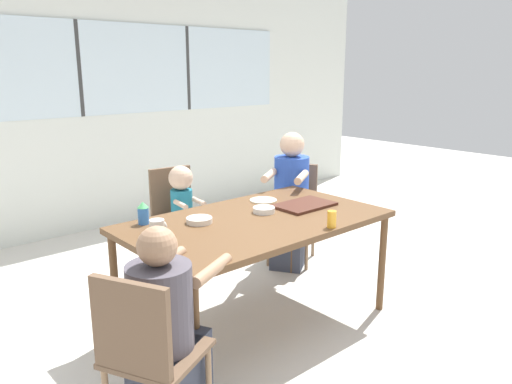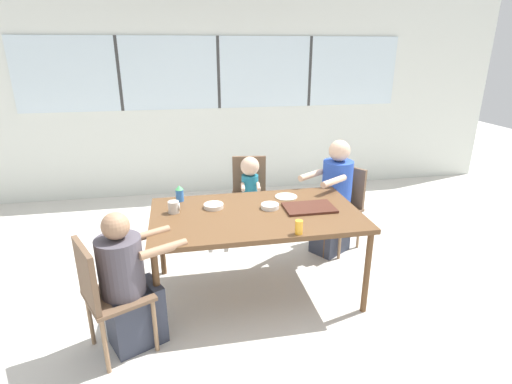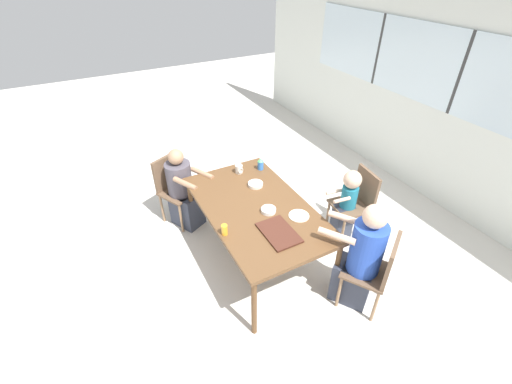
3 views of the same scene
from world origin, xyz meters
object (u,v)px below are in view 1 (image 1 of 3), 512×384
object	(u,v)px
sippy_cup	(143,213)
bowl_cereal	(264,210)
person_toddler	(183,218)
bowl_white_shallow	(199,220)
person_woman_green_shirt	(166,340)
chair_for_toddler	(175,208)
chair_for_man_blue_shirt	(294,203)
coffee_mug	(158,228)
juice_glass	(332,219)
person_man_blue_shirt	(290,206)
chair_for_woman_green_shirt	(145,347)

from	to	relation	value
sippy_cup	bowl_cereal	world-z (taller)	sippy_cup
person_toddler	sippy_cup	size ratio (longest dim) A/B	6.34
bowl_white_shallow	person_woman_green_shirt	bearing A→B (deg)	-135.27
chair_for_toddler	bowl_cereal	distance (m)	1.21
chair_for_man_blue_shirt	coffee_mug	world-z (taller)	chair_for_man_blue_shirt
coffee_mug	juice_glass	size ratio (longest dim) A/B	0.93
juice_glass	chair_for_man_blue_shirt	bearing A→B (deg)	53.68
person_man_blue_shirt	chair_for_toddler	bearing A→B (deg)	16.26
coffee_mug	bowl_white_shallow	world-z (taller)	coffee_mug
person_toddler	person_woman_green_shirt	bearing A→B (deg)	61.98
chair_for_man_blue_shirt	bowl_white_shallow	size ratio (longest dim) A/B	5.23
chair_for_toddler	sippy_cup	world-z (taller)	sippy_cup
chair_for_woman_green_shirt	juice_glass	xyz separation A→B (m)	(1.37, 0.10, 0.28)
chair_for_woman_green_shirt	person_woman_green_shirt	distance (m)	0.18
person_toddler	chair_for_toddler	bearing A→B (deg)	-90.00
chair_for_man_blue_shirt	sippy_cup	size ratio (longest dim) A/B	5.99
person_man_blue_shirt	coffee_mug	xyz separation A→B (m)	(-1.58, -0.47, 0.26)
person_toddler	bowl_white_shallow	xyz separation A→B (m)	(-0.48, -0.93, 0.29)
chair_for_woman_green_shirt	chair_for_toddler	world-z (taller)	same
bowl_white_shallow	person_toddler	bearing A→B (deg)	62.81
chair_for_toddler	coffee_mug	world-z (taller)	chair_for_toddler
chair_for_toddler	person_toddler	bearing A→B (deg)	90.00
chair_for_woman_green_shirt	person_toddler	world-z (taller)	person_toddler
person_woman_green_shirt	person_man_blue_shirt	distance (m)	2.20
chair_for_woman_green_shirt	coffee_mug	world-z (taller)	chair_for_woman_green_shirt
person_woman_green_shirt	bowl_cereal	distance (m)	1.28
person_woman_green_shirt	bowl_cereal	world-z (taller)	person_woman_green_shirt
person_woman_green_shirt	bowl_white_shallow	size ratio (longest dim) A/B	6.25
chair_for_man_blue_shirt	chair_for_woman_green_shirt	bearing A→B (deg)	86.52
chair_for_man_blue_shirt	chair_for_toddler	bearing A→B (deg)	24.76
bowl_white_shallow	bowl_cereal	xyz separation A→B (m)	(0.46, -0.10, 0.00)
sippy_cup	bowl_cereal	xyz separation A→B (m)	(0.74, -0.32, -0.05)
chair_for_toddler	sippy_cup	size ratio (longest dim) A/B	5.99
coffee_mug	person_man_blue_shirt	bearing A→B (deg)	16.51
chair_for_man_blue_shirt	juice_glass	xyz separation A→B (m)	(-0.83, -1.13, 0.28)
coffee_mug	bowl_white_shallow	bearing A→B (deg)	7.39
person_toddler	bowl_white_shallow	size ratio (longest dim) A/B	5.53
chair_for_man_blue_shirt	juice_glass	distance (m)	1.44
person_woman_green_shirt	bowl_white_shallow	xyz separation A→B (m)	(0.66, 0.65, 0.30)
chair_for_man_blue_shirt	bowl_cereal	xyz separation A→B (m)	(-0.93, -0.62, 0.25)
person_man_blue_shirt	bowl_white_shallow	world-z (taller)	person_man_blue_shirt
chair_for_man_blue_shirt	chair_for_toddler	xyz separation A→B (m)	(-0.90, 0.57, 0.00)
chair_for_man_blue_shirt	person_man_blue_shirt	xyz separation A→B (m)	(-0.14, -0.09, 0.02)
chair_for_toddler	person_toddler	xyz separation A→B (m)	(-0.02, -0.15, -0.05)
sippy_cup	chair_for_woman_green_shirt	bearing A→B (deg)	-119.45
coffee_mug	juice_glass	distance (m)	1.06
chair_for_woman_green_shirt	person_toddler	distance (m)	2.10
chair_for_toddler	bowl_white_shallow	bearing A→B (deg)	72.88
chair_for_toddler	person_woman_green_shirt	size ratio (longest dim) A/B	0.84
chair_for_man_blue_shirt	coffee_mug	bearing A→B (deg)	75.12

